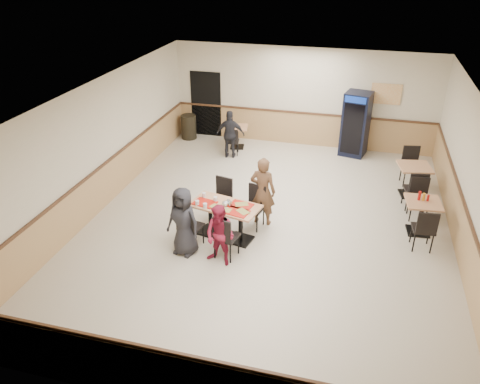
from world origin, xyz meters
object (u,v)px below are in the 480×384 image
(main_table, at_px, (225,216))
(side_table_near, at_px, (421,212))
(back_table, at_px, (237,134))
(trash_bin, at_px, (189,127))
(diner_man_opposite, at_px, (263,191))
(side_table_far, at_px, (413,176))
(pepsi_cooler, at_px, (356,124))
(diner_woman_right, at_px, (220,236))
(diner_woman_left, at_px, (183,221))
(lone_diner, at_px, (230,134))

(main_table, distance_m, side_table_near, 4.24)
(back_table, bearing_deg, main_table, -77.79)
(main_table, relative_size, trash_bin, 2.04)
(main_table, xyz_separation_m, diner_man_opposite, (0.64, 0.77, 0.28))
(main_table, bearing_deg, side_table_far, 48.91)
(side_table_near, height_order, pepsi_cooler, pepsi_cooler)
(main_table, xyz_separation_m, diner_woman_right, (0.18, -0.94, 0.12))
(diner_woman_left, distance_m, diner_woman_right, 0.84)
(lone_diner, bearing_deg, diner_woman_right, 94.61)
(diner_woman_left, bearing_deg, pepsi_cooler, 76.50)
(side_table_near, xyz_separation_m, back_table, (-5.12, 3.68, -0.06))
(diner_woman_left, xyz_separation_m, pepsi_cooler, (3.08, 6.08, 0.21))
(main_table, bearing_deg, trash_bin, 129.70)
(main_table, distance_m, diner_woman_left, 1.03)
(main_table, height_order, lone_diner, lone_diner)
(trash_bin, bearing_deg, lone_diner, -33.04)
(back_table, bearing_deg, pepsi_cooler, 6.41)
(diner_man_opposite, height_order, back_table, diner_man_opposite)
(side_table_far, bearing_deg, side_table_near, -87.53)
(pepsi_cooler, bearing_deg, lone_diner, -149.25)
(pepsi_cooler, bearing_deg, diner_man_opposite, -99.18)
(pepsi_cooler, bearing_deg, back_table, -161.21)
(pepsi_cooler, bearing_deg, side_table_far, -43.85)
(diner_woman_left, bearing_deg, side_table_far, 52.59)
(side_table_near, bearing_deg, diner_man_opposite, -172.12)
(lone_diner, bearing_deg, trash_bin, -42.11)
(trash_bin, bearing_deg, diner_woman_left, -70.45)
(diner_woman_right, height_order, pepsi_cooler, pepsi_cooler)
(main_table, relative_size, pepsi_cooler, 0.83)
(diner_woman_left, bearing_deg, lone_diner, 108.24)
(diner_man_opposite, height_order, lone_diner, diner_man_opposite)
(side_table_near, height_order, side_table_far, side_table_far)
(diner_woman_left, relative_size, back_table, 2.00)
(diner_woman_left, xyz_separation_m, lone_diner, (-0.42, 4.92, -0.02))
(back_table, bearing_deg, diner_man_opposite, -67.66)
(pepsi_cooler, height_order, trash_bin, pepsi_cooler)
(diner_man_opposite, distance_m, trash_bin, 5.67)
(lone_diner, relative_size, side_table_far, 1.61)
(diner_woman_right, xyz_separation_m, side_table_near, (3.88, 2.19, -0.13))
(diner_woman_right, height_order, trash_bin, diner_woman_right)
(lone_diner, bearing_deg, diner_woman_left, 85.84)
(main_table, xyz_separation_m, side_table_near, (4.05, 1.24, -0.01))
(diner_man_opposite, bearing_deg, pepsi_cooler, -106.72)
(main_table, bearing_deg, lone_diner, 116.23)
(diner_woman_left, xyz_separation_m, diner_woman_right, (0.82, -0.17, -0.09))
(lone_diner, distance_m, side_table_far, 5.17)
(diner_woman_left, relative_size, lone_diner, 1.03)
(pepsi_cooler, bearing_deg, diner_woman_right, -97.49)
(diner_woman_right, distance_m, side_table_near, 4.45)
(diner_woman_right, distance_m, diner_man_opposite, 1.78)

